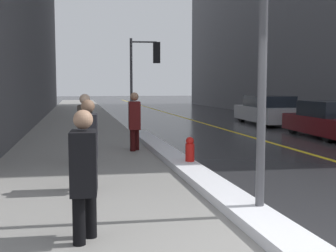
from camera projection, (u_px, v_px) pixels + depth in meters
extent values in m
cube|color=gray|center=(80.00, 128.00, 18.53)|extent=(4.00, 80.00, 0.01)
cube|color=gold|center=(210.00, 125.00, 19.79)|extent=(0.16, 80.00, 0.00)
cube|color=white|center=(179.00, 162.00, 9.68)|extent=(0.58, 12.69, 0.16)
cylinder|color=#515156|center=(263.00, 47.00, 5.64)|extent=(0.12, 0.12, 4.65)
cylinder|color=#515156|center=(131.00, 84.00, 18.14)|extent=(0.11, 0.11, 3.87)
cylinder|color=#515156|center=(144.00, 42.00, 18.03)|extent=(1.10, 0.19, 0.07)
cube|color=black|center=(157.00, 53.00, 18.13)|extent=(0.32, 0.23, 0.90)
sphere|color=red|center=(156.00, 46.00, 18.22)|extent=(0.19, 0.19, 0.19)
sphere|color=orange|center=(156.00, 53.00, 18.25)|extent=(0.19, 0.19, 0.19)
sphere|color=green|center=(156.00, 60.00, 18.28)|extent=(0.19, 0.19, 0.19)
cylinder|color=black|center=(90.00, 204.00, 4.98)|extent=(0.14, 0.14, 0.83)
cylinder|color=black|center=(79.00, 210.00, 4.74)|extent=(0.14, 0.14, 0.83)
cube|color=black|center=(84.00, 162.00, 4.81)|extent=(0.33, 0.52, 0.72)
sphere|color=tan|center=(83.00, 120.00, 4.76)|extent=(0.22, 0.22, 0.22)
cylinder|color=black|center=(93.00, 166.00, 7.31)|extent=(0.15, 0.15, 0.85)
cylinder|color=black|center=(85.00, 169.00, 7.06)|extent=(0.15, 0.15, 0.85)
cube|color=black|center=(88.00, 136.00, 7.13)|extent=(0.34, 0.53, 0.74)
sphere|color=#8C664C|center=(88.00, 106.00, 7.09)|extent=(0.23, 0.23, 0.23)
cylinder|color=black|center=(89.00, 146.00, 9.76)|extent=(0.15, 0.15, 0.88)
cylinder|color=black|center=(83.00, 147.00, 9.51)|extent=(0.15, 0.15, 0.88)
cube|color=#2D2823|center=(85.00, 122.00, 9.58)|extent=(0.35, 0.55, 0.77)
sphere|color=beige|center=(85.00, 99.00, 9.53)|extent=(0.24, 0.24, 0.24)
cube|color=black|center=(86.00, 128.00, 9.95)|extent=(0.12, 0.23, 0.28)
cylinder|color=#340C0C|center=(136.00, 135.00, 11.93)|extent=(0.15, 0.15, 0.88)
cylinder|color=#340C0C|center=(133.00, 136.00, 11.68)|extent=(0.15, 0.15, 0.88)
cube|color=#561414|center=(134.00, 115.00, 11.76)|extent=(0.35, 0.55, 0.77)
sphere|color=tan|center=(134.00, 97.00, 11.71)|extent=(0.24, 0.24, 0.24)
cube|color=black|center=(134.00, 120.00, 12.13)|extent=(0.12, 0.23, 0.28)
cube|color=#600F14|center=(330.00, 125.00, 15.12)|extent=(2.09, 4.27, 0.61)
cube|color=black|center=(332.00, 109.00, 14.97)|extent=(1.81, 2.27, 0.55)
cylinder|color=black|center=(293.00, 125.00, 16.29)|extent=(0.24, 0.64, 0.63)
cylinder|color=black|center=(331.00, 125.00, 16.52)|extent=(0.24, 0.64, 0.63)
cylinder|color=black|center=(328.00, 132.00, 13.75)|extent=(0.24, 0.64, 0.63)
cube|color=#B2B2B7|center=(268.00, 114.00, 20.46)|extent=(2.14, 4.77, 0.69)
cube|color=black|center=(269.00, 101.00, 20.29)|extent=(1.87, 2.52, 0.52)
cylinder|color=black|center=(242.00, 115.00, 21.77)|extent=(0.25, 0.70, 0.69)
cylinder|color=black|center=(272.00, 115.00, 22.03)|extent=(0.25, 0.70, 0.69)
cylinder|color=black|center=(263.00, 119.00, 18.92)|extent=(0.25, 0.70, 0.69)
cylinder|color=black|center=(297.00, 119.00, 19.18)|extent=(0.25, 0.70, 0.69)
cylinder|color=red|center=(190.00, 156.00, 9.29)|extent=(0.20, 0.20, 0.55)
sphere|color=red|center=(190.00, 141.00, 9.26)|extent=(0.18, 0.18, 0.18)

